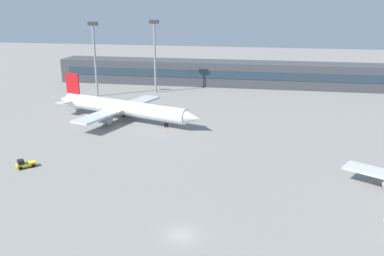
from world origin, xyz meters
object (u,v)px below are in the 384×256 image
Objects in this scene: airplane_mid at (124,108)px; floodlight_tower_east at (95,54)px; floodlight_tower_west at (155,51)px; baggage_tug_yellow at (25,164)px.

floodlight_tower_east is at bearing 125.22° from airplane_mid.
airplane_mid is 1.81× the size of floodlight_tower_west.
floodlight_tower_east is (-18.72, 26.52, 10.80)m from airplane_mid.
floodlight_tower_west reaches higher than baggage_tug_yellow.
floodlight_tower_west is (-0.73, 35.73, 10.95)m from airplane_mid.
floodlight_tower_east is (-10.39, 61.45, 13.49)m from baggage_tug_yellow.
baggage_tug_yellow is at bearing -80.40° from floodlight_tower_east.
baggage_tug_yellow is 0.15× the size of floodlight_tower_west.
floodlight_tower_east is at bearing 99.60° from baggage_tug_yellow.
floodlight_tower_west is at bearing 91.17° from airplane_mid.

